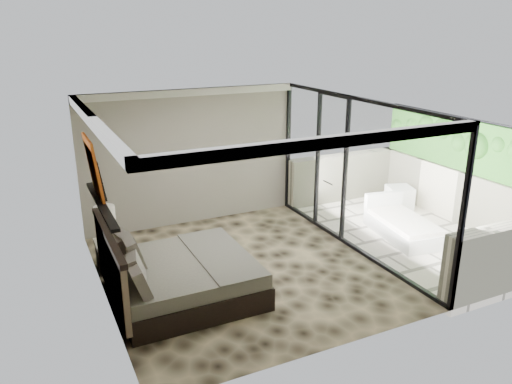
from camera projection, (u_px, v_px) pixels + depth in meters
name	position (u px, v px, depth m)	size (l,w,h in m)	color
floor	(242.00, 270.00, 8.53)	(5.00, 5.00, 0.00)	black
ceiling	(240.00, 107.00, 7.64)	(4.50, 5.00, 0.02)	silver
back_wall	(192.00, 158.00, 10.21)	(4.50, 0.02, 2.80)	gray
left_wall	(99.00, 214.00, 7.16)	(0.02, 5.00, 2.80)	gray
glass_wall	(355.00, 175.00, 9.00)	(0.08, 5.00, 2.80)	white
terrace_slab	(411.00, 235.00, 10.08)	(3.00, 5.00, 0.12)	beige
parapet_far	(464.00, 197.00, 10.44)	(0.30, 5.00, 1.10)	#BCB999
foliage_hedge	(471.00, 146.00, 10.09)	(0.36, 4.60, 1.10)	#307925
picture_ledge	(101.00, 204.00, 7.24)	(0.12, 2.20, 0.05)	black
bed	(178.00, 276.00, 7.57)	(2.15, 2.08, 1.19)	black
nightstand	(112.00, 255.00, 8.50)	(0.50, 0.50, 0.50)	black
table_lamp	(105.00, 219.00, 8.27)	(0.34, 0.34, 0.62)	black
abstract_canvas	(93.00, 167.00, 7.39)	(0.04, 0.90, 0.90)	#9D410D
framed_print	(99.00, 178.00, 7.39)	(0.03, 0.50, 0.60)	black
ottoman	(399.00, 198.00, 11.30)	(0.52, 0.52, 0.52)	silver
lounger	(402.00, 226.00, 9.87)	(1.09, 1.81, 0.66)	silver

